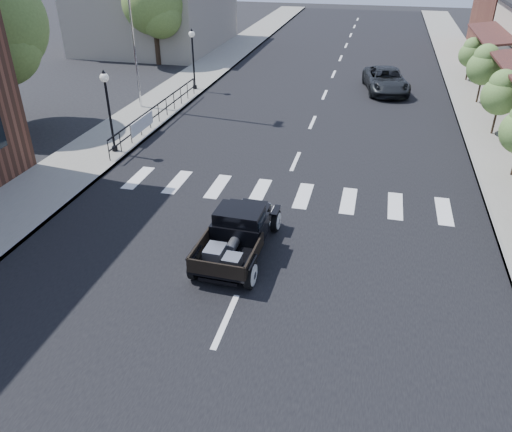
# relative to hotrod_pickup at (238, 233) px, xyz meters

# --- Properties ---
(ground) EXTENTS (120.00, 120.00, 0.00)m
(ground) POSITION_rel_hotrod_pickup_xyz_m (0.49, 0.08, -0.71)
(ground) COLOR black
(ground) RESTS_ON ground
(road) EXTENTS (14.00, 80.00, 0.02)m
(road) POSITION_rel_hotrod_pickup_xyz_m (0.49, 15.08, -0.70)
(road) COLOR black
(road) RESTS_ON ground
(road_markings) EXTENTS (12.00, 60.00, 0.06)m
(road_markings) POSITION_rel_hotrod_pickup_xyz_m (0.49, 10.08, -0.71)
(road_markings) COLOR silver
(road_markings) RESTS_ON ground
(sidewalk_left) EXTENTS (3.00, 80.00, 0.15)m
(sidewalk_left) POSITION_rel_hotrod_pickup_xyz_m (-8.01, 15.08, -0.63)
(sidewalk_left) COLOR gray
(sidewalk_left) RESTS_ON ground
(sidewalk_right) EXTENTS (3.00, 80.00, 0.15)m
(sidewalk_right) POSITION_rel_hotrod_pickup_xyz_m (8.99, 15.08, -0.63)
(sidewalk_right) COLOR gray
(sidewalk_right) RESTS_ON ground
(low_building_left) EXTENTS (10.00, 12.00, 5.00)m
(low_building_left) POSITION_rel_hotrod_pickup_xyz_m (-14.51, 28.08, 1.79)
(low_building_left) COLOR gray
(low_building_left) RESTS_ON ground
(railing) EXTENTS (0.08, 10.00, 1.00)m
(railing) POSITION_rel_hotrod_pickup_xyz_m (-6.81, 10.08, -0.06)
(railing) COLOR black
(railing) RESTS_ON sidewalk_left
(banner) EXTENTS (0.04, 2.20, 0.60)m
(banner) POSITION_rel_hotrod_pickup_xyz_m (-6.73, 8.08, -0.26)
(banner) COLOR silver
(banner) RESTS_ON sidewalk_left
(lamp_post_b) EXTENTS (0.36, 0.36, 3.40)m
(lamp_post_b) POSITION_rel_hotrod_pickup_xyz_m (-7.11, 6.08, 1.14)
(lamp_post_b) COLOR black
(lamp_post_b) RESTS_ON sidewalk_left
(lamp_post_c) EXTENTS (0.36, 0.36, 3.40)m
(lamp_post_c) POSITION_rel_hotrod_pickup_xyz_m (-7.11, 16.08, 1.14)
(lamp_post_c) COLOR black
(lamp_post_c) RESTS_ON sidewalk_left
(big_tree_far) EXTENTS (4.24, 4.24, 6.22)m
(big_tree_far) POSITION_rel_hotrod_pickup_xyz_m (-12.01, 22.08, 2.40)
(big_tree_far) COLOR #536F2F
(big_tree_far) RESTS_ON ground
(small_tree_c) EXTENTS (1.68, 1.68, 2.81)m
(small_tree_c) POSITION_rel_hotrod_pickup_xyz_m (8.79, 12.14, 0.85)
(small_tree_c) COLOR #507535
(small_tree_c) RESTS_ON sidewalk_right
(small_tree_d) EXTENTS (1.78, 1.78, 2.96)m
(small_tree_d) POSITION_rel_hotrod_pickup_xyz_m (8.79, 17.18, 0.92)
(small_tree_d) COLOR #507535
(small_tree_d) RESTS_ON sidewalk_right
(small_tree_e) EXTENTS (1.48, 1.48, 2.47)m
(small_tree_e) POSITION_rel_hotrod_pickup_xyz_m (8.79, 22.07, 0.68)
(small_tree_e) COLOR #507535
(small_tree_e) RESTS_ON sidewalk_right
(hotrod_pickup) EXTENTS (2.03, 4.14, 1.41)m
(hotrod_pickup) POSITION_rel_hotrod_pickup_xyz_m (0.00, 0.00, 0.00)
(hotrod_pickup) COLOR black
(hotrod_pickup) RESTS_ON ground
(second_car) EXTENTS (3.04, 5.13, 1.34)m
(second_car) POSITION_rel_hotrod_pickup_xyz_m (3.86, 18.62, -0.04)
(second_car) COLOR black
(second_car) RESTS_ON ground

